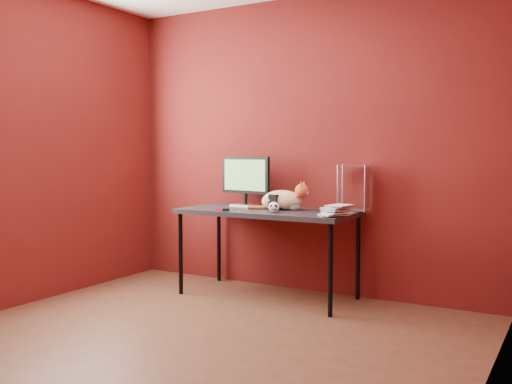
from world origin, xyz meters
The scene contains 11 objects.
room centered at (0.00, 0.00, 1.45)m, with size 3.52×3.52×2.61m.
desk centered at (-0.15, 1.37, 0.70)m, with size 1.50×0.70×0.75m.
monitor centered at (-0.48, 1.55, 1.00)m, with size 0.52×0.20×0.45m.
cat centered at (-0.03, 1.42, 0.84)m, with size 0.53×0.21×0.25m.
skull_mug centered at (0.01, 1.18, 0.80)m, with size 0.09×0.10×0.09m.
speaker centered at (-0.07, 1.36, 0.81)m, with size 0.12×0.12×0.13m.
book_stack centered at (0.48, 1.22, 1.26)m, with size 0.24×0.25×1.01m.
wire_rack centered at (0.52, 1.62, 0.94)m, with size 0.25×0.21×0.39m.
pocket_knife centered at (-0.44, 1.08, 0.76)m, with size 0.07×0.02×0.01m, color maroon.
black_gadget centered at (-0.39, 1.08, 0.76)m, with size 0.05×0.03×0.02m, color black.
washer centered at (-0.27, 1.14, 0.75)m, with size 0.05×0.05×0.00m, color #B3B2B8.
Camera 1 is at (2.16, -2.86, 1.24)m, focal length 40.00 mm.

